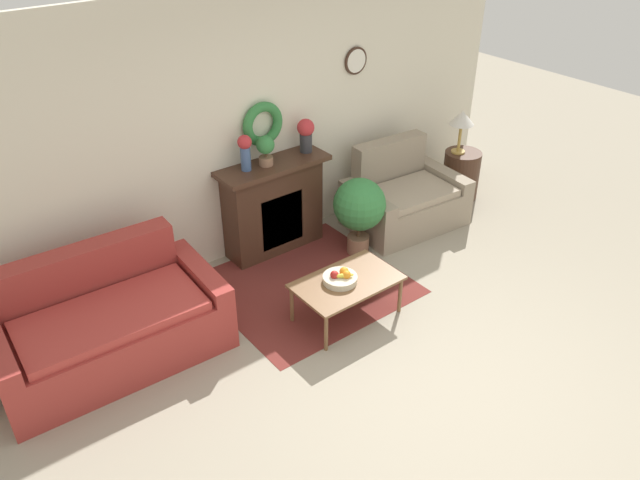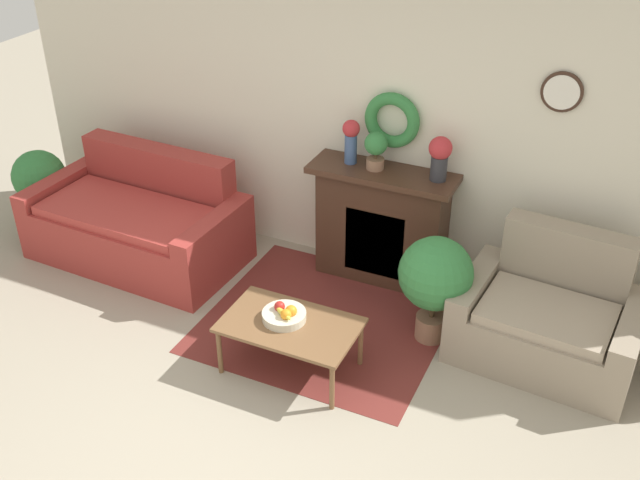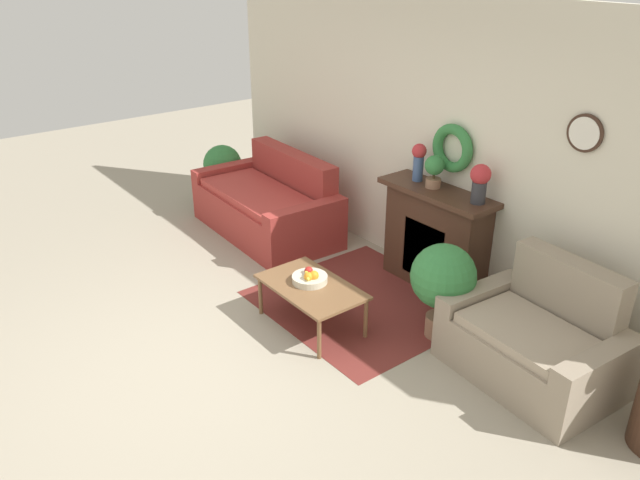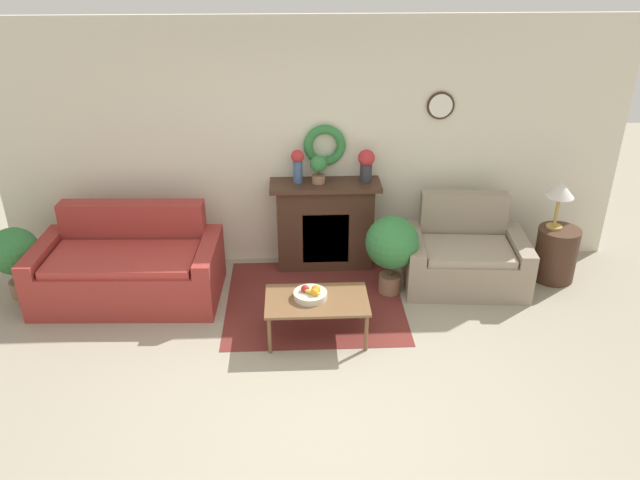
# 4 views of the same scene
# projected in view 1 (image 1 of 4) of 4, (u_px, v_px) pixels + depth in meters

# --- Properties ---
(ground_plane) EXTENTS (16.00, 16.00, 0.00)m
(ground_plane) POSITION_uv_depth(u_px,v_px,m) (432.00, 381.00, 5.08)
(ground_plane) COLOR #9E937F
(floor_rug) EXTENTS (1.80, 1.68, 0.01)m
(floor_rug) POSITION_uv_depth(u_px,v_px,m) (307.00, 285.00, 6.20)
(floor_rug) COLOR maroon
(floor_rug) RESTS_ON ground_plane
(wall_back) EXTENTS (6.80, 0.16, 2.70)m
(wall_back) POSITION_uv_depth(u_px,v_px,m) (248.00, 127.00, 6.15)
(wall_back) COLOR beige
(wall_back) RESTS_ON ground_plane
(fireplace) EXTENTS (1.19, 0.41, 1.01)m
(fireplace) POSITION_uv_depth(u_px,v_px,m) (273.00, 206.00, 6.52)
(fireplace) COLOR #42281C
(fireplace) RESTS_ON ground_plane
(couch_left) EXTENTS (1.88, 1.05, 0.91)m
(couch_left) POSITION_uv_depth(u_px,v_px,m) (109.00, 324.00, 5.18)
(couch_left) COLOR #9E332D
(couch_left) RESTS_ON ground_plane
(loveseat_right) EXTENTS (1.33, 0.97, 0.92)m
(loveseat_right) POSITION_uv_depth(u_px,v_px,m) (403.00, 199.00, 7.10)
(loveseat_right) COLOR gray
(loveseat_right) RESTS_ON ground_plane
(coffee_table) EXTENTS (0.95, 0.58, 0.40)m
(coffee_table) POSITION_uv_depth(u_px,v_px,m) (347.00, 284.00, 5.60)
(coffee_table) COLOR brown
(coffee_table) RESTS_ON ground_plane
(fruit_bowl) EXTENTS (0.31, 0.31, 0.13)m
(fruit_bowl) POSITION_uv_depth(u_px,v_px,m) (341.00, 278.00, 5.54)
(fruit_bowl) COLOR beige
(fruit_bowl) RESTS_ON coffee_table
(side_table_by_loveseat) EXTENTS (0.44, 0.44, 0.59)m
(side_table_by_loveseat) POSITION_uv_depth(u_px,v_px,m) (461.00, 175.00, 7.64)
(side_table_by_loveseat) COLOR #42281C
(side_table_by_loveseat) RESTS_ON ground_plane
(table_lamp) EXTENTS (0.29, 0.29, 0.52)m
(table_lamp) POSITION_uv_depth(u_px,v_px,m) (462.00, 120.00, 7.27)
(table_lamp) COLOR #B28E42
(table_lamp) RESTS_ON side_table_by_loveseat
(vase_on_mantel_left) EXTENTS (0.14, 0.14, 0.36)m
(vase_on_mantel_left) POSITION_uv_depth(u_px,v_px,m) (245.00, 150.00, 6.00)
(vase_on_mantel_left) COLOR #3D5684
(vase_on_mantel_left) RESTS_ON fireplace
(vase_on_mantel_right) EXTENTS (0.18, 0.18, 0.35)m
(vase_on_mantel_right) POSITION_uv_depth(u_px,v_px,m) (306.00, 133.00, 6.38)
(vase_on_mantel_right) COLOR #2D2D33
(vase_on_mantel_right) RESTS_ON fireplace
(potted_plant_on_mantel) EXTENTS (0.18, 0.18, 0.31)m
(potted_plant_on_mantel) POSITION_uv_depth(u_px,v_px,m) (265.00, 148.00, 6.12)
(potted_plant_on_mantel) COLOR #8E664C
(potted_plant_on_mantel) RESTS_ON fireplace
(potted_plant_floor_by_loveseat) EXTENTS (0.55, 0.55, 0.85)m
(potted_plant_floor_by_loveseat) POSITION_uv_depth(u_px,v_px,m) (359.00, 207.00, 6.43)
(potted_plant_floor_by_loveseat) COLOR #8E664C
(potted_plant_floor_by_loveseat) RESTS_ON ground_plane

